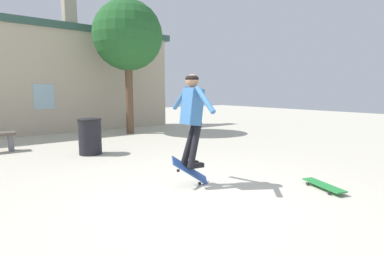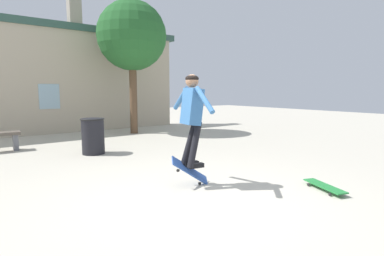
{
  "view_description": "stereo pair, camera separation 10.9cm",
  "coord_description": "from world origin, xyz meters",
  "px_view_note": "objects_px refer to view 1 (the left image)",
  "views": [
    {
      "loc": [
        -2.71,
        -3.39,
        1.61
      ],
      "look_at": [
        0.32,
        0.44,
        0.99
      ],
      "focal_mm": 28.0,
      "sensor_mm": 36.0,
      "label": 1
    },
    {
      "loc": [
        -2.62,
        -3.46,
        1.61
      ],
      "look_at": [
        0.32,
        0.44,
        0.99
      ],
      "focal_mm": 28.0,
      "sensor_mm": 36.0,
      "label": 2
    }
  ],
  "objects_px": {
    "skateboard_flipping": "(190,171)",
    "skateboard_resting": "(323,185)",
    "trash_bin": "(90,136)",
    "skater": "(192,112)",
    "tree_right": "(128,36)"
  },
  "relations": [
    {
      "from": "skateboard_flipping",
      "to": "skateboard_resting",
      "type": "xyz_separation_m",
      "value": [
        1.59,
        -1.51,
        -0.18
      ]
    },
    {
      "from": "trash_bin",
      "to": "skater",
      "type": "height_order",
      "value": "skater"
    },
    {
      "from": "skater",
      "to": "skateboard_flipping",
      "type": "bearing_deg",
      "value": 103.12
    },
    {
      "from": "trash_bin",
      "to": "skateboard_resting",
      "type": "relative_size",
      "value": 1.11
    },
    {
      "from": "tree_right",
      "to": "skater",
      "type": "bearing_deg",
      "value": -107.89
    },
    {
      "from": "trash_bin",
      "to": "skateboard_flipping",
      "type": "relative_size",
      "value": 1.21
    },
    {
      "from": "tree_right",
      "to": "skateboard_flipping",
      "type": "relative_size",
      "value": 6.44
    },
    {
      "from": "skater",
      "to": "skateboard_resting",
      "type": "xyz_separation_m",
      "value": [
        1.59,
        -1.46,
        -1.19
      ]
    },
    {
      "from": "trash_bin",
      "to": "skater",
      "type": "distance_m",
      "value": 3.69
    },
    {
      "from": "tree_right",
      "to": "skater",
      "type": "height_order",
      "value": "tree_right"
    },
    {
      "from": "skater",
      "to": "skateboard_flipping",
      "type": "height_order",
      "value": "skater"
    },
    {
      "from": "tree_right",
      "to": "skater",
      "type": "relative_size",
      "value": 3.15
    },
    {
      "from": "skateboard_flipping",
      "to": "skateboard_resting",
      "type": "height_order",
      "value": "skateboard_flipping"
    },
    {
      "from": "skateboard_flipping",
      "to": "skateboard_resting",
      "type": "distance_m",
      "value": 2.2
    },
    {
      "from": "tree_right",
      "to": "skateboard_resting",
      "type": "relative_size",
      "value": 5.89
    }
  ]
}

